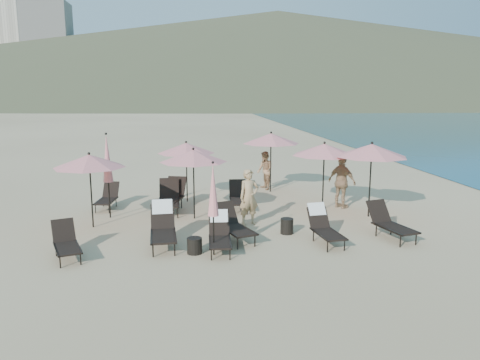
{
  "coord_description": "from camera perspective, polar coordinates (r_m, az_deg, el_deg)",
  "views": [
    {
      "loc": [
        -2.28,
        -12.2,
        4.13
      ],
      "look_at": [
        -0.4,
        3.5,
        1.1
      ],
      "focal_mm": 35.0,
      "sensor_mm": 36.0,
      "label": 1
    }
  ],
  "objects": [
    {
      "name": "ground",
      "position": [
        13.08,
        3.59,
        -7.58
      ],
      "size": [
        800.0,
        800.0,
        0.0
      ],
      "primitive_type": "plane",
      "color": "#D6BA8C",
      "rests_on": "ground"
    },
    {
      "name": "beachgoer_b",
      "position": [
        19.78,
        3.05,
        1.16
      ],
      "size": [
        0.77,
        0.9,
        1.62
      ],
      "primitive_type": "imported",
      "rotation": [
        0.0,
        0.0,
        -1.35
      ],
      "color": "tan",
      "rests_on": "ground"
    },
    {
      "name": "side_table_1",
      "position": [
        13.82,
        5.74,
        -5.61
      ],
      "size": [
        0.38,
        0.38,
        0.45
      ],
      "primitive_type": "cylinder",
      "color": "black",
      "rests_on": "ground"
    },
    {
      "name": "lounger_0",
      "position": [
        12.58,
        -20.44,
        -7.12
      ],
      "size": [
        1.03,
        1.58,
        0.85
      ],
      "rotation": [
        0.0,
        0.0,
        0.35
      ],
      "color": "black",
      "rests_on": "ground"
    },
    {
      "name": "lounger_1",
      "position": [
        12.85,
        -9.38,
        -5.56
      ],
      "size": [
        0.75,
        1.82,
        1.11
      ],
      "rotation": [
        0.0,
        0.0,
        0.05
      ],
      "color": "black",
      "rests_on": "ground"
    },
    {
      "name": "umbrella_open_2",
      "position": [
        15.81,
        15.76,
        3.49
      ],
      "size": [
        2.33,
        2.33,
        2.51
      ],
      "color": "black",
      "rests_on": "ground"
    },
    {
      "name": "umbrella_closed_0",
      "position": [
        11.66,
        -3.3,
        -1.28
      ],
      "size": [
        0.28,
        0.28,
        2.42
      ],
      "color": "black",
      "rests_on": "ground"
    },
    {
      "name": "lounger_3",
      "position": [
        13.13,
        -0.79,
        -5.44
      ],
      "size": [
        1.15,
        1.78,
        0.96
      ],
      "rotation": [
        0.0,
        0.0,
        0.34
      ],
      "color": "black",
      "rests_on": "ground"
    },
    {
      "name": "lounger_5",
      "position": [
        13.97,
        17.82,
        -4.97
      ],
      "size": [
        1.02,
        1.77,
        0.96
      ],
      "rotation": [
        0.0,
        0.0,
        0.25
      ],
      "color": "black",
      "rests_on": "ground"
    },
    {
      "name": "lounger_8",
      "position": [
        16.56,
        -8.41,
        -1.95
      ],
      "size": [
        1.2,
        1.97,
        1.06
      ],
      "rotation": [
        0.0,
        0.0,
        -0.29
      ],
      "color": "black",
      "rests_on": "ground"
    },
    {
      "name": "volcanic_headland",
      "position": [
        324.1,
        6.51,
        14.74
      ],
      "size": [
        690.0,
        690.0,
        55.0
      ],
      "color": "brown",
      "rests_on": "ground"
    },
    {
      "name": "umbrella_closed_1",
      "position": [
        15.71,
        -15.88,
        2.48
      ],
      "size": [
        0.33,
        0.33,
        2.81
      ],
      "color": "black",
      "rests_on": "ground"
    },
    {
      "name": "lounger_7",
      "position": [
        16.3,
        -8.65,
        -2.17
      ],
      "size": [
        0.72,
        1.84,
        1.05
      ],
      "rotation": [
        0.0,
        0.0,
        0.01
      ],
      "color": "black",
      "rests_on": "ground"
    },
    {
      "name": "beachgoer_a",
      "position": [
        14.54,
        1.11,
        -2.08
      ],
      "size": [
        0.73,
        0.57,
        1.76
      ],
      "primitive_type": "imported",
      "rotation": [
        0.0,
        0.0,
        0.26
      ],
      "color": "tan",
      "rests_on": "ground"
    },
    {
      "name": "umbrella_open_5",
      "position": [
        16.33,
        10.24,
        3.66
      ],
      "size": [
        2.25,
        2.25,
        2.42
      ],
      "color": "black",
      "rests_on": "ground"
    },
    {
      "name": "umbrella_open_4",
      "position": [
        19.14,
        3.8,
        5.07
      ],
      "size": [
        2.32,
        2.32,
        2.5
      ],
      "color": "black",
      "rests_on": "ground"
    },
    {
      "name": "side_table_0",
      "position": [
        12.19,
        -5.56,
        -7.97
      ],
      "size": [
        0.39,
        0.39,
        0.41
      ],
      "primitive_type": "cylinder",
      "color": "black",
      "rests_on": "ground"
    },
    {
      "name": "lounger_4",
      "position": [
        13.14,
        10.19,
        -5.5
      ],
      "size": [
        0.76,
        1.63,
        0.98
      ],
      "rotation": [
        0.0,
        0.0,
        0.12
      ],
      "color": "black",
      "rests_on": "ground"
    },
    {
      "name": "lounger_2",
      "position": [
        12.35,
        -2.51,
        -6.49
      ],
      "size": [
        0.63,
        1.54,
        0.95
      ],
      "rotation": [
        0.0,
        0.0,
        -0.05
      ],
      "color": "black",
      "rests_on": "ground"
    },
    {
      "name": "umbrella_open_0",
      "position": [
        14.72,
        -17.9,
        2.21
      ],
      "size": [
        2.16,
        2.16,
        2.32
      ],
      "color": "black",
      "rests_on": "ground"
    },
    {
      "name": "lounger_6",
      "position": [
        17.29,
        -15.85,
        -2.04
      ],
      "size": [
        0.74,
        1.54,
        0.85
      ],
      "rotation": [
        0.0,
        0.0,
        -0.12
      ],
      "color": "black",
      "rests_on": "ground"
    },
    {
      "name": "beachgoer_c",
      "position": [
        16.98,
        12.32,
        -0.23
      ],
      "size": [
        1.03,
        1.16,
        1.88
      ],
      "primitive_type": "imported",
      "rotation": [
        0.0,
        0.0,
        2.22
      ],
      "color": "tan",
      "rests_on": "ground"
    },
    {
      "name": "lounger_9",
      "position": [
        16.52,
        -0.18,
        -2.06
      ],
      "size": [
        0.72,
        1.67,
        0.94
      ],
      "rotation": [
        0.0,
        0.0,
        -0.06
      ],
      "color": "black",
      "rests_on": "ground"
    },
    {
      "name": "umbrella_open_1",
      "position": [
        15.06,
        -5.71,
        2.94
      ],
      "size": [
        2.18,
        2.18,
        2.34
      ],
      "color": "black",
      "rests_on": "ground"
    },
    {
      "name": "umbrella_open_3",
      "position": [
        17.48,
        -6.58,
        3.88
      ],
      "size": [
        2.14,
        2.14,
        2.3
      ],
      "color": "black",
      "rests_on": "ground"
    },
    {
      "name": "hotel_skyline",
      "position": [
        298.44,
        -25.43,
        13.68
      ],
      "size": [
        109.0,
        82.0,
        55.0
      ],
      "color": "beige",
      "rests_on": "ground"
    }
  ]
}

